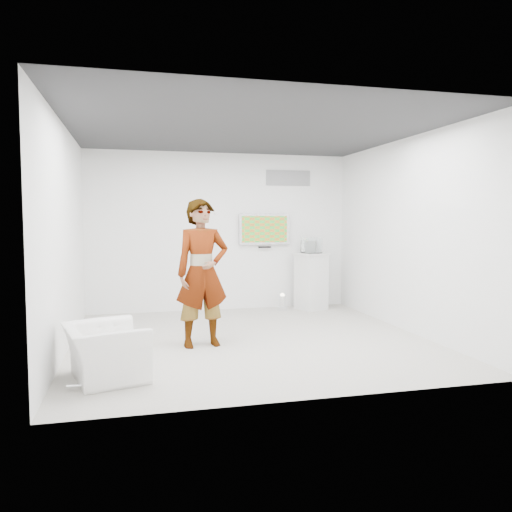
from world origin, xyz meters
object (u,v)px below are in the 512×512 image
floor_uplight (282,302)px  person (202,273)px  tv (264,229)px  armchair (105,352)px  pedestal (311,281)px

floor_uplight → person: bearing=-128.4°
tv → floor_uplight: 1.46m
person → armchair: 1.84m
person → floor_uplight: size_ratio=6.50×
person → pedestal: person is taller
armchair → pedestal: 5.05m
tv → pedestal: tv is taller
tv → pedestal: size_ratio=0.92×
pedestal → floor_uplight: size_ratio=3.51×
tv → person: size_ratio=0.49×
armchair → pedestal: size_ratio=0.84×
tv → armchair: 4.90m
person → armchair: person is taller
tv → armchair: (-2.79, -3.82, -1.25)m
pedestal → person: bearing=-136.4°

